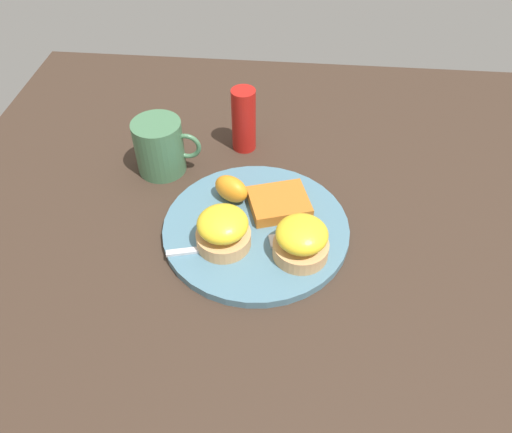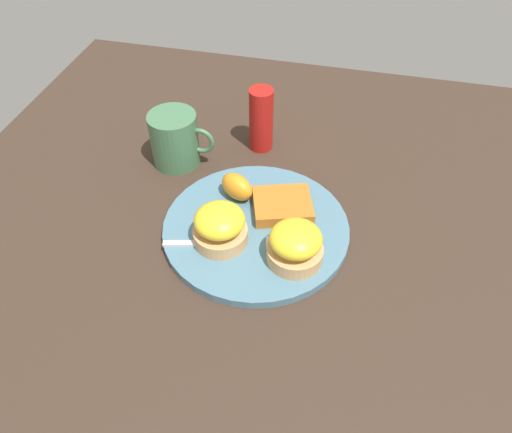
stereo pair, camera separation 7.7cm
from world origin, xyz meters
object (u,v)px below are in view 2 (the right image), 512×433
sandwich_benedict_right (295,245)px  condiment_bottle (261,120)px  cup (175,139)px  hashbrown_patty (283,205)px  sandwich_benedict_left (220,226)px  fork (237,243)px  orange_wedge (237,187)px

sandwich_benedict_right → condiment_bottle: bearing=112.8°
sandwich_benedict_right → condiment_bottle: size_ratio=0.68×
sandwich_benedict_right → cup: size_ratio=0.71×
hashbrown_patty → sandwich_benedict_left: bearing=-131.9°
cup → condiment_bottle: 0.16m
sandwich_benedict_left → hashbrown_patty: (0.08, 0.09, -0.02)m
hashbrown_patty → condiment_bottle: 0.19m
sandwich_benedict_left → condiment_bottle: condiment_bottle is taller
sandwich_benedict_right → fork: 0.09m
cup → condiment_bottle: bearing=29.5°
orange_wedge → cup: (-0.13, 0.08, 0.01)m
sandwich_benedict_left → fork: (0.03, -0.00, -0.03)m
sandwich_benedict_left → hashbrown_patty: 0.12m
cup → condiment_bottle: (0.14, 0.08, 0.01)m
hashbrown_patty → fork: (-0.05, -0.09, -0.01)m
sandwich_benedict_left → cup: cup is taller
orange_wedge → fork: 0.11m
sandwich_benedict_left → fork: size_ratio=0.43×
fork → sandwich_benedict_right: bearing=-4.7°
hashbrown_patty → orange_wedge: bearing=170.7°
sandwich_benedict_left → sandwich_benedict_right: size_ratio=1.00×
sandwich_benedict_right → fork: sandwich_benedict_right is taller
hashbrown_patty → condiment_bottle: condiment_bottle is taller
hashbrown_patty → cup: cup is taller
orange_wedge → fork: orange_wedge is taller
sandwich_benedict_right → orange_wedge: sandwich_benedict_right is taller
sandwich_benedict_right → fork: (-0.09, 0.01, -0.03)m
orange_wedge → cup: 0.16m
orange_wedge → condiment_bottle: (0.00, 0.16, 0.02)m
fork → condiment_bottle: size_ratio=1.60×
hashbrown_patty → fork: size_ratio=0.47×
fork → cup: cup is taller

